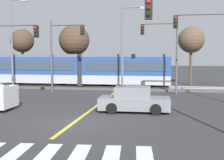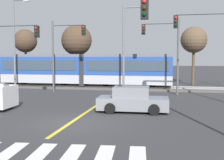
{
  "view_description": "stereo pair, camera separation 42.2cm",
  "coord_description": "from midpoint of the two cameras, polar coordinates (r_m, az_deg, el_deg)",
  "views": [
    {
      "loc": [
        4.32,
        -13.1,
        3.26
      ],
      "look_at": [
        0.7,
        7.19,
        1.6
      ],
      "focal_mm": 45.0,
      "sensor_mm": 36.0,
      "label": 1
    },
    {
      "loc": [
        4.74,
        -13.02,
        3.26
      ],
      "look_at": [
        0.7,
        7.19,
        1.6
      ],
      "focal_mm": 45.0,
      "sensor_mm": 36.0,
      "label": 2
    }
  ],
  "objects": [
    {
      "name": "street_lamp_west",
      "position": [
        30.61,
        -18.68,
        7.94
      ],
      "size": [
        1.86,
        0.28,
        9.25
      ],
      "color": "slate",
      "rests_on": "ground"
    },
    {
      "name": "traffic_light_near_right",
      "position": [
        12.25,
        18.39,
        8.49
      ],
      "size": [
        3.75,
        0.38,
        6.31
      ],
      "color": "#515459",
      "rests_on": "ground"
    },
    {
      "name": "light_rail_tram",
      "position": [
        30.3,
        -5.16,
        2.3
      ],
      "size": [
        18.5,
        2.64,
        3.43
      ],
      "color": "#B7BAC1",
      "rests_on": "track_bed"
    },
    {
      "name": "bare_tree_east",
      "position": [
        34.51,
        16.63,
        7.75
      ],
      "size": [
        3.07,
        3.07,
        6.85
      ],
      "color": "brown",
      "rests_on": "ground"
    },
    {
      "name": "street_lamp_centre",
      "position": [
        26.44,
        3.33,
        7.54
      ],
      "size": [
        2.31,
        0.28,
        8.06
      ],
      "color": "slate",
      "rests_on": "ground"
    },
    {
      "name": "traffic_light_mid_left",
      "position": [
        23.58,
        -20.11,
        6.36
      ],
      "size": [
        4.25,
        0.38,
        6.14
      ],
      "color": "#515459",
      "rests_on": "ground"
    },
    {
      "name": "lane_centre_line",
      "position": [
        19.5,
        -2.3,
        -5.01
      ],
      "size": [
        0.2,
        16.7,
        0.01
      ],
      "primitive_type": "cube",
      "color": "gold",
      "rests_on": "ground"
    },
    {
      "name": "ground_plane",
      "position": [
        14.2,
        -7.7,
        -8.71
      ],
      "size": [
        200.0,
        200.0,
        0.0
      ],
      "primitive_type": "plane",
      "color": "#333335"
    },
    {
      "name": "track_bed",
      "position": [
        29.56,
        2.43,
        -1.55
      ],
      "size": [
        120.0,
        4.0,
        0.18
      ],
      "primitive_type": "cube",
      "color": "#56514C",
      "rests_on": "ground"
    },
    {
      "name": "crosswalk_stripe_7",
      "position": [
        9.32,
        6.54,
        -15.88
      ],
      "size": [
        0.83,
        2.84,
        0.01
      ],
      "primitive_type": "cube",
      "rotation": [
        0.0,
        0.0,
        0.1
      ],
      "color": "silver",
      "rests_on": "ground"
    },
    {
      "name": "crosswalk_stripe_3",
      "position": [
        10.24,
        -19.75,
        -14.22
      ],
      "size": [
        0.83,
        2.84,
        0.01
      ],
      "primitive_type": "cube",
      "rotation": [
        0.0,
        0.0,
        0.1
      ],
      "color": "silver",
      "rests_on": "ground"
    },
    {
      "name": "bare_tree_far_west",
      "position": [
        38.99,
        -16.89,
        7.54
      ],
      "size": [
        3.06,
        3.06,
        6.97
      ],
      "color": "brown",
      "rests_on": "ground"
    },
    {
      "name": "rail_near",
      "position": [
        28.84,
        2.21,
        -1.43
      ],
      "size": [
        120.0,
        0.08,
        0.1
      ],
      "primitive_type": "cube",
      "color": "#939399",
      "rests_on": "track_bed"
    },
    {
      "name": "crosswalk_stripe_4",
      "position": [
        9.84,
        -13.76,
        -14.87
      ],
      "size": [
        0.83,
        2.84,
        0.01
      ],
      "primitive_type": "cube",
      "rotation": [
        0.0,
        0.0,
        0.1
      ],
      "color": "silver",
      "rests_on": "ground"
    },
    {
      "name": "crosswalk_stripe_6",
      "position": [
        9.37,
        -0.46,
        -15.74
      ],
      "size": [
        0.83,
        2.84,
        0.01
      ],
      "primitive_type": "cube",
      "rotation": [
        0.0,
        0.0,
        0.1
      ],
      "color": "silver",
      "rests_on": "ground"
    },
    {
      "name": "traffic_light_far_left",
      "position": [
        26.51,
        -9.46,
        6.86
      ],
      "size": [
        3.25,
        0.38,
        6.64
      ],
      "color": "#515459",
      "rests_on": "ground"
    },
    {
      "name": "traffic_light_mid_right",
      "position": [
        20.89,
        20.61,
        7.5
      ],
      "size": [
        4.25,
        0.38,
        6.62
      ],
      "color": "#515459",
      "rests_on": "ground"
    },
    {
      "name": "sedan_crossing",
      "position": [
        16.93,
        4.94,
        -4.11
      ],
      "size": [
        4.27,
        2.05,
        1.52
      ],
      "color": "gray",
      "rests_on": "ground"
    },
    {
      "name": "bare_tree_west",
      "position": [
        34.7,
        -6.86,
        7.98
      ],
      "size": [
        3.71,
        3.71,
        7.2
      ],
      "color": "brown",
      "rests_on": "ground"
    },
    {
      "name": "crosswalk_stripe_5",
      "position": [
        9.54,
        -7.29,
        -15.39
      ],
      "size": [
        0.83,
        2.84,
        0.01
      ],
      "primitive_type": "cube",
      "rotation": [
        0.0,
        0.0,
        0.1
      ],
      "color": "silver",
      "rests_on": "ground"
    },
    {
      "name": "rail_far",
      "position": [
        30.25,
        2.64,
        -1.15
      ],
      "size": [
        120.0,
        0.08,
        0.1
      ],
      "primitive_type": "cube",
      "color": "#939399",
      "rests_on": "track_bed"
    },
    {
      "name": "traffic_light_far_right",
      "position": [
        25.05,
        11.46,
        6.97
      ],
      "size": [
        3.25,
        0.38,
        6.67
      ],
      "color": "#515459",
      "rests_on": "ground"
    }
  ]
}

